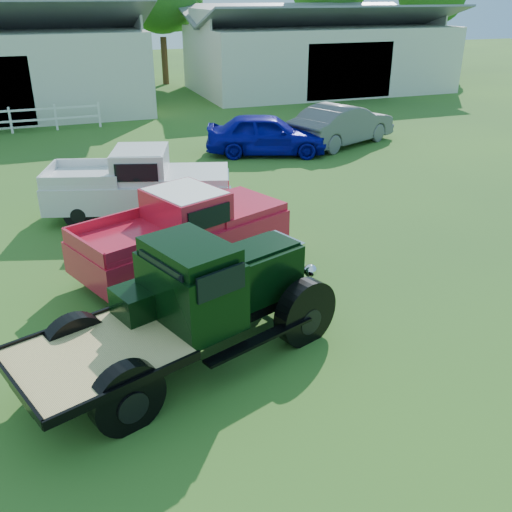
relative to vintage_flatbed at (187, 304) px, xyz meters
name	(u,v)px	position (x,y,z in m)	size (l,w,h in m)	color
ground	(268,331)	(1.65, 0.38, -1.12)	(120.00, 120.00, 0.00)	#2E5321
shed_right	(318,49)	(15.65, 27.38, 1.48)	(16.80, 9.20, 5.20)	#BBB9AF
tree_c	(162,16)	(6.65, 33.38, 3.38)	(5.40, 5.40, 9.00)	#1B5118
tree_d	(327,6)	(19.65, 34.38, 3.88)	(6.00, 6.00, 10.00)	#1B5118
tree_e	(431,9)	(27.65, 32.38, 3.63)	(5.70, 5.70, 9.50)	#1B5118
vintage_flatbed	(187,304)	(0.00, 0.00, 0.00)	(5.64, 2.23, 2.23)	black
red_pickup	(183,230)	(0.82, 3.69, -0.16)	(5.26, 2.02, 1.92)	red
white_pickup	(139,184)	(0.42, 7.49, -0.14)	(5.33, 2.07, 1.96)	silver
misc_car_blue	(267,134)	(6.41, 12.78, -0.30)	(1.94, 4.81, 1.64)	#08088E
misc_car_grey	(342,124)	(10.03, 13.22, -0.26)	(1.81, 5.20, 1.71)	#58585C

